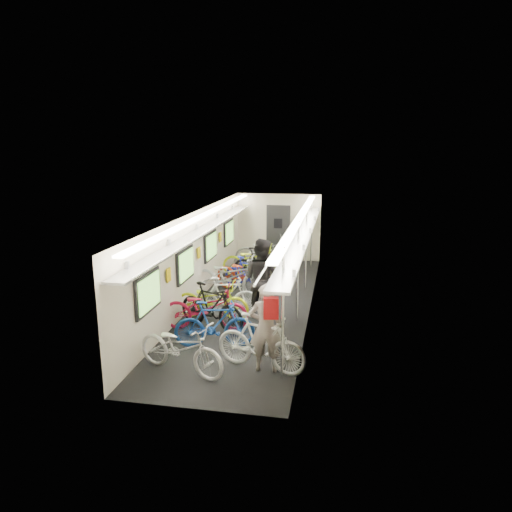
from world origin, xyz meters
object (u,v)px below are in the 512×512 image
at_px(bicycle_1, 215,324).
at_px(passenger_near, 266,328).
at_px(backpack, 271,308).
at_px(passenger_mid, 261,278).
at_px(bicycle_0, 181,348).

xyz_separation_m(bicycle_1, passenger_near, (1.18, -0.80, 0.33)).
relative_size(bicycle_1, passenger_near, 1.00).
bearing_deg(backpack, passenger_mid, 92.56).
height_order(bicycle_1, passenger_mid, passenger_mid).
xyz_separation_m(passenger_near, passenger_mid, (-0.55, 2.68, 0.14)).
bearing_deg(passenger_mid, bicycle_1, 91.00).
xyz_separation_m(bicycle_0, passenger_near, (1.49, 0.36, 0.35)).
distance_m(bicycle_0, passenger_mid, 3.21).
height_order(bicycle_0, bicycle_1, bicycle_1).
bearing_deg(passenger_mid, backpack, 122.80).
bearing_deg(backpack, bicycle_1, 132.24).
bearing_deg(bicycle_0, passenger_near, -58.02).
height_order(bicycle_1, passenger_near, passenger_near).
distance_m(bicycle_1, backpack, 1.81).
xyz_separation_m(bicycle_1, backpack, (1.30, -0.99, 0.78)).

